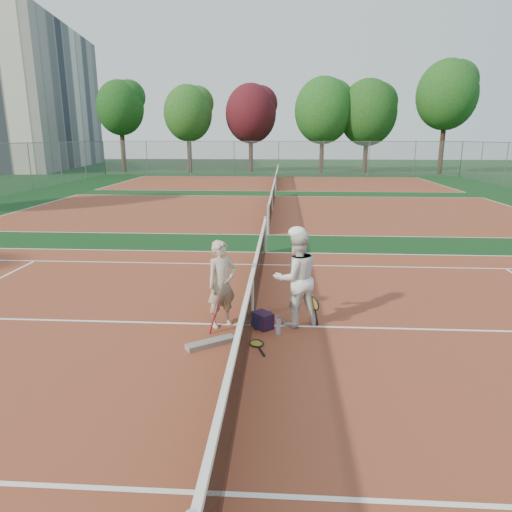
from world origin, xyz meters
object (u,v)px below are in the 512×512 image
at_px(sports_bag_navy, 263,321).
at_px(water_bottle, 278,326).
at_px(racket_black_held, 314,312).
at_px(player_b, 296,278).
at_px(net_main, 252,299).
at_px(racket_red, 216,318).
at_px(racket_spare, 256,343).
at_px(sports_bag_purple, 263,320).
at_px(player_a, 222,284).
at_px(apartment_block, 29,99).

relative_size(sports_bag_navy, water_bottle, 1.12).
xyz_separation_m(racket_black_held, sports_bag_navy, (-0.92, -0.08, -0.16)).
bearing_deg(water_bottle, player_b, 57.63).
bearing_deg(net_main, racket_red, -147.04).
relative_size(racket_spare, sports_bag_purple, 1.65).
bearing_deg(racket_red, player_a, 69.07).
distance_m(apartment_block, racket_red, 52.66).
relative_size(net_main, sports_bag_navy, 32.76).
height_order(apartment_block, player_a, apartment_block).
distance_m(apartment_block, sports_bag_purple, 52.86).
bearing_deg(player_b, water_bottle, 34.88).
bearing_deg(sports_bag_purple, sports_bag_navy, 73.04).
height_order(player_b, racket_black_held, player_b).
distance_m(player_a, racket_spare, 1.28).
bearing_deg(sports_bag_purple, player_a, 174.01).
bearing_deg(sports_bag_navy, net_main, 155.38).
bearing_deg(sports_bag_navy, water_bottle, -44.84).
bearing_deg(racket_spare, apartment_block, 13.04).
height_order(player_a, racket_red, player_a).
bearing_deg(racket_spare, racket_black_held, -70.95).
distance_m(net_main, player_a, 0.63).
bearing_deg(racket_red, sports_bag_purple, 7.91).
relative_size(player_a, player_b, 0.90).
xyz_separation_m(apartment_block, sports_bag_purple, (28.19, -44.11, -7.35)).
relative_size(net_main, player_b, 6.18).
xyz_separation_m(net_main, racket_red, (-0.61, -0.40, -0.22)).
xyz_separation_m(sports_bag_navy, water_bottle, (0.28, -0.28, 0.02)).
relative_size(racket_black_held, water_bottle, 1.96).
relative_size(net_main, water_bottle, 36.60).
xyz_separation_m(net_main, racket_spare, (0.12, -0.79, -0.49)).
relative_size(apartment_block, racket_red, 37.43).
relative_size(racket_red, racket_spare, 0.98).
bearing_deg(water_bottle, sports_bag_navy, 135.16).
xyz_separation_m(player_a, sports_bag_navy, (0.75, -0.06, -0.67)).
xyz_separation_m(net_main, water_bottle, (0.48, -0.37, -0.36)).
distance_m(net_main, sports_bag_purple, 0.42).
height_order(net_main, racket_spare, net_main).
relative_size(player_a, racket_red, 2.72).
xyz_separation_m(net_main, sports_bag_navy, (0.20, -0.09, -0.38)).
bearing_deg(water_bottle, racket_spare, -130.35).
height_order(sports_bag_purple, water_bottle, water_bottle).
xyz_separation_m(apartment_block, water_bottle, (28.48, -44.37, -7.35)).
bearing_deg(player_a, racket_red, -139.39).
bearing_deg(racket_red, sports_bag_navy, 8.82).
relative_size(apartment_block, player_a, 13.75).
distance_m(racket_red, sports_bag_purple, 0.87).
relative_size(apartment_block, sports_bag_navy, 65.65).
relative_size(apartment_block, racket_black_held, 37.44).
relative_size(sports_bag_navy, sports_bag_purple, 0.92).
relative_size(player_b, racket_black_held, 3.02).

